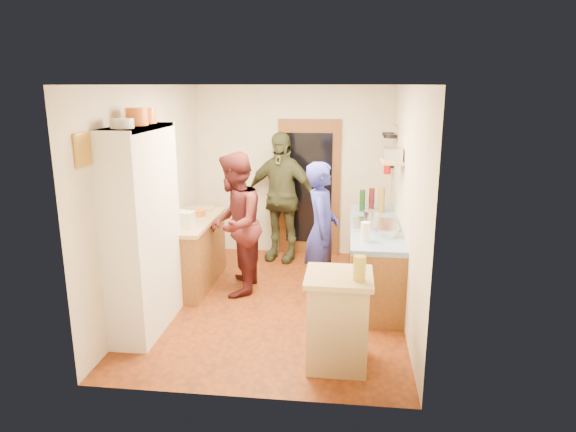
% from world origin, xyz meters
% --- Properties ---
extents(floor, '(3.00, 4.00, 0.02)m').
position_xyz_m(floor, '(0.00, 0.00, -0.01)').
color(floor, '#86380C').
rests_on(floor, ground).
extents(ceiling, '(3.00, 4.00, 0.02)m').
position_xyz_m(ceiling, '(0.00, 0.00, 2.61)').
color(ceiling, silver).
rests_on(ceiling, ground).
extents(wall_back, '(3.00, 0.02, 2.60)m').
position_xyz_m(wall_back, '(0.00, 2.01, 1.30)').
color(wall_back, silver).
rests_on(wall_back, ground).
extents(wall_front, '(3.00, 0.02, 2.60)m').
position_xyz_m(wall_front, '(0.00, -2.01, 1.30)').
color(wall_front, silver).
rests_on(wall_front, ground).
extents(wall_left, '(0.02, 4.00, 2.60)m').
position_xyz_m(wall_left, '(-1.51, 0.00, 1.30)').
color(wall_left, silver).
rests_on(wall_left, ground).
extents(wall_right, '(0.02, 4.00, 2.60)m').
position_xyz_m(wall_right, '(1.51, 0.00, 1.30)').
color(wall_right, silver).
rests_on(wall_right, ground).
extents(door_frame, '(0.95, 0.06, 2.10)m').
position_xyz_m(door_frame, '(0.25, 1.97, 1.05)').
color(door_frame, brown).
rests_on(door_frame, ground).
extents(door_glass, '(0.70, 0.02, 1.70)m').
position_xyz_m(door_glass, '(0.25, 1.94, 1.05)').
color(door_glass, black).
rests_on(door_glass, door_frame).
extents(hutch_body, '(0.40, 1.20, 2.20)m').
position_xyz_m(hutch_body, '(-1.30, -0.80, 1.10)').
color(hutch_body, white).
rests_on(hutch_body, ground).
extents(hutch_top_shelf, '(0.40, 1.14, 0.04)m').
position_xyz_m(hutch_top_shelf, '(-1.30, -0.80, 2.18)').
color(hutch_top_shelf, white).
rests_on(hutch_top_shelf, hutch_body).
extents(plate_stack, '(0.22, 0.22, 0.09)m').
position_xyz_m(plate_stack, '(-1.30, -1.11, 2.25)').
color(plate_stack, white).
rests_on(plate_stack, hutch_top_shelf).
extents(orange_pot_a, '(0.22, 0.22, 0.18)m').
position_xyz_m(orange_pot_a, '(-1.30, -0.74, 2.29)').
color(orange_pot_a, orange).
rests_on(orange_pot_a, hutch_top_shelf).
extents(orange_pot_b, '(0.18, 0.18, 0.16)m').
position_xyz_m(orange_pot_b, '(-1.30, -0.47, 2.28)').
color(orange_pot_b, orange).
rests_on(orange_pot_b, hutch_top_shelf).
extents(left_counter_base, '(0.60, 1.40, 0.85)m').
position_xyz_m(left_counter_base, '(-1.20, 0.45, 0.42)').
color(left_counter_base, '#935C23').
rests_on(left_counter_base, ground).
extents(left_counter_top, '(0.64, 1.44, 0.05)m').
position_xyz_m(left_counter_top, '(-1.20, 0.45, 0.88)').
color(left_counter_top, tan).
rests_on(left_counter_top, left_counter_base).
extents(toaster, '(0.27, 0.18, 0.20)m').
position_xyz_m(toaster, '(-1.15, 0.06, 1.00)').
color(toaster, white).
rests_on(toaster, left_counter_top).
extents(kettle, '(0.18, 0.18, 0.16)m').
position_xyz_m(kettle, '(-1.25, 0.28, 0.98)').
color(kettle, white).
rests_on(kettle, left_counter_top).
extents(orange_bowl, '(0.21, 0.21, 0.08)m').
position_xyz_m(orange_bowl, '(-1.12, 0.64, 0.94)').
color(orange_bowl, orange).
rests_on(orange_bowl, left_counter_top).
extents(chopping_board, '(0.31, 0.23, 0.02)m').
position_xyz_m(chopping_board, '(-1.18, 1.03, 0.91)').
color(chopping_board, tan).
rests_on(chopping_board, left_counter_top).
extents(right_counter_base, '(0.60, 2.20, 0.84)m').
position_xyz_m(right_counter_base, '(1.20, 0.50, 0.42)').
color(right_counter_base, '#935C23').
rests_on(right_counter_base, ground).
extents(right_counter_top, '(0.62, 2.22, 0.06)m').
position_xyz_m(right_counter_top, '(1.20, 0.50, 0.87)').
color(right_counter_top, '#1651A9').
rests_on(right_counter_top, right_counter_base).
extents(hob, '(0.55, 0.58, 0.04)m').
position_xyz_m(hob, '(1.20, 0.41, 0.92)').
color(hob, silver).
rests_on(hob, right_counter_top).
extents(pot_on_hob, '(0.19, 0.19, 0.12)m').
position_xyz_m(pot_on_hob, '(1.15, 0.53, 1.00)').
color(pot_on_hob, silver).
rests_on(pot_on_hob, hob).
extents(bottle_a, '(0.08, 0.08, 0.30)m').
position_xyz_m(bottle_a, '(1.05, 1.18, 1.05)').
color(bottle_a, '#143F14').
rests_on(bottle_a, right_counter_top).
extents(bottle_b, '(0.08, 0.08, 0.31)m').
position_xyz_m(bottle_b, '(1.18, 1.26, 1.05)').
color(bottle_b, '#591419').
rests_on(bottle_b, right_counter_top).
extents(bottle_c, '(0.10, 0.10, 0.34)m').
position_xyz_m(bottle_c, '(1.31, 1.13, 1.07)').
color(bottle_c, olive).
rests_on(bottle_c, right_counter_top).
extents(paper_towel, '(0.11, 0.11, 0.22)m').
position_xyz_m(paper_towel, '(1.05, -0.27, 1.01)').
color(paper_towel, white).
rests_on(paper_towel, right_counter_top).
extents(mixing_bowl, '(0.28, 0.28, 0.10)m').
position_xyz_m(mixing_bowl, '(1.30, -0.03, 0.95)').
color(mixing_bowl, silver).
rests_on(mixing_bowl, right_counter_top).
extents(island_base, '(0.55, 0.55, 0.86)m').
position_xyz_m(island_base, '(0.79, -1.36, 0.43)').
color(island_base, tan).
rests_on(island_base, ground).
extents(island_top, '(0.62, 0.62, 0.05)m').
position_xyz_m(island_top, '(0.79, -1.36, 0.89)').
color(island_top, tan).
rests_on(island_top, island_base).
extents(cutting_board, '(0.35, 0.28, 0.02)m').
position_xyz_m(cutting_board, '(0.74, -1.30, 0.90)').
color(cutting_board, white).
rests_on(cutting_board, island_top).
extents(oil_jar, '(0.11, 0.11, 0.23)m').
position_xyz_m(oil_jar, '(0.96, -1.48, 1.02)').
color(oil_jar, '#AD9E2D').
rests_on(oil_jar, island_top).
extents(pan_rail, '(0.02, 0.65, 0.02)m').
position_xyz_m(pan_rail, '(1.46, 1.52, 2.05)').
color(pan_rail, silver).
rests_on(pan_rail, wall_right).
extents(pan_hang_a, '(0.18, 0.18, 0.05)m').
position_xyz_m(pan_hang_a, '(1.40, 1.35, 1.92)').
color(pan_hang_a, black).
rests_on(pan_hang_a, pan_rail).
extents(pan_hang_b, '(0.16, 0.16, 0.05)m').
position_xyz_m(pan_hang_b, '(1.40, 1.55, 1.90)').
color(pan_hang_b, black).
rests_on(pan_hang_b, pan_rail).
extents(pan_hang_c, '(0.17, 0.17, 0.05)m').
position_xyz_m(pan_hang_c, '(1.40, 1.75, 1.91)').
color(pan_hang_c, black).
rests_on(pan_hang_c, pan_rail).
extents(wall_shelf, '(0.26, 0.42, 0.03)m').
position_xyz_m(wall_shelf, '(1.37, 0.45, 1.70)').
color(wall_shelf, tan).
rests_on(wall_shelf, wall_right).
extents(radio, '(0.23, 0.30, 0.15)m').
position_xyz_m(radio, '(1.37, 0.45, 1.79)').
color(radio, silver).
rests_on(radio, wall_shelf).
extents(ext_bracket, '(0.06, 0.10, 0.04)m').
position_xyz_m(ext_bracket, '(1.47, 1.70, 1.45)').
color(ext_bracket, black).
rests_on(ext_bracket, wall_right).
extents(fire_extinguisher, '(0.11, 0.11, 0.32)m').
position_xyz_m(fire_extinguisher, '(1.41, 1.70, 1.50)').
color(fire_extinguisher, red).
rests_on(fire_extinguisher, wall_right).
extents(picture_frame, '(0.03, 0.25, 0.30)m').
position_xyz_m(picture_frame, '(-1.48, -1.55, 2.05)').
color(picture_frame, gold).
rests_on(picture_frame, wall_left).
extents(person_hob, '(0.41, 0.62, 1.71)m').
position_xyz_m(person_hob, '(0.57, 0.26, 0.85)').
color(person_hob, '#292F97').
rests_on(person_hob, ground).
extents(person_left, '(0.71, 0.90, 1.81)m').
position_xyz_m(person_left, '(-0.52, 0.31, 0.90)').
color(person_left, '#49191A').
rests_on(person_left, ground).
extents(person_back, '(1.23, 0.77, 1.94)m').
position_xyz_m(person_back, '(-0.14, 1.61, 0.97)').
color(person_back, '#383D25').
rests_on(person_back, ground).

